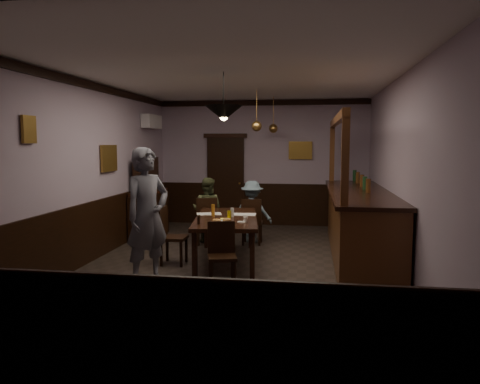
% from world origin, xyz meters
% --- Properties ---
extents(room, '(5.01, 8.01, 3.01)m').
position_xyz_m(room, '(0.00, 0.00, 1.50)').
color(room, '#2D2621').
rests_on(room, ground).
extents(dining_table, '(1.30, 2.32, 0.75)m').
position_xyz_m(dining_table, '(-0.22, 0.35, 0.69)').
color(dining_table, black).
rests_on(dining_table, ground).
extents(chair_far_left, '(0.50, 0.50, 0.93)m').
position_xyz_m(chair_far_left, '(-0.84, 1.55, 0.51)').
color(chair_far_left, black).
rests_on(chair_far_left, ground).
extents(chair_far_right, '(0.40, 0.40, 0.91)m').
position_xyz_m(chair_far_right, '(0.03, 1.68, 0.50)').
color(chair_far_right, black).
rests_on(chair_far_right, ground).
extents(chair_near, '(0.47, 0.47, 0.88)m').
position_xyz_m(chair_near, '(-0.05, -0.96, 0.48)').
color(chair_near, black).
rests_on(chair_near, ground).
extents(chair_side, '(0.41, 0.41, 0.94)m').
position_xyz_m(chair_side, '(-1.12, 0.04, 0.51)').
color(chair_side, black).
rests_on(chair_side, ground).
extents(person_standing, '(0.77, 0.84, 1.92)m').
position_xyz_m(person_standing, '(-1.09, -1.03, 0.96)').
color(person_standing, slate).
rests_on(person_standing, ground).
extents(person_seated_left, '(0.68, 0.55, 1.29)m').
position_xyz_m(person_seated_left, '(-0.89, 1.83, 0.65)').
color(person_seated_left, '#4A5130').
rests_on(person_seated_left, ground).
extents(person_seated_right, '(0.85, 0.56, 1.23)m').
position_xyz_m(person_seated_right, '(0.01, 1.95, 0.61)').
color(person_seated_right, slate).
rests_on(person_seated_right, ground).
extents(newspaper_left, '(0.49, 0.40, 0.01)m').
position_xyz_m(newspaper_left, '(-0.57, 0.61, 0.75)').
color(newspaper_left, silver).
rests_on(newspaper_left, dining_table).
extents(newspaper_right, '(0.43, 0.31, 0.01)m').
position_xyz_m(newspaper_right, '(0.02, 0.65, 0.75)').
color(newspaper_right, silver).
rests_on(newspaper_right, dining_table).
extents(napkin, '(0.17, 0.17, 0.00)m').
position_xyz_m(napkin, '(-0.21, 0.14, 0.75)').
color(napkin, '#FFE85D').
rests_on(napkin, dining_table).
extents(saucer, '(0.15, 0.15, 0.01)m').
position_xyz_m(saucer, '(0.11, -0.13, 0.76)').
color(saucer, white).
rests_on(saucer, dining_table).
extents(coffee_cup, '(0.09, 0.09, 0.07)m').
position_xyz_m(coffee_cup, '(0.17, -0.13, 0.80)').
color(coffee_cup, white).
rests_on(coffee_cup, saucer).
extents(pastry_plate, '(0.22, 0.22, 0.01)m').
position_xyz_m(pastry_plate, '(-0.21, -0.16, 0.76)').
color(pastry_plate, white).
rests_on(pastry_plate, dining_table).
extents(pastry_ring_a, '(0.13, 0.13, 0.04)m').
position_xyz_m(pastry_ring_a, '(-0.27, -0.22, 0.79)').
color(pastry_ring_a, '#C68C47').
rests_on(pastry_ring_a, pastry_plate).
extents(pastry_ring_b, '(0.13, 0.13, 0.04)m').
position_xyz_m(pastry_ring_b, '(-0.13, -0.12, 0.79)').
color(pastry_ring_b, '#C68C47').
rests_on(pastry_ring_b, pastry_plate).
extents(soda_can, '(0.07, 0.07, 0.12)m').
position_xyz_m(soda_can, '(-0.16, 0.26, 0.81)').
color(soda_can, yellow).
rests_on(soda_can, dining_table).
extents(beer_glass, '(0.06, 0.06, 0.20)m').
position_xyz_m(beer_glass, '(-0.46, 0.40, 0.85)').
color(beer_glass, '#BF721E').
rests_on(beer_glass, dining_table).
extents(water_glass, '(0.06, 0.06, 0.15)m').
position_xyz_m(water_glass, '(-0.13, 0.38, 0.82)').
color(water_glass, silver).
rests_on(water_glass, dining_table).
extents(pepper_mill, '(0.04, 0.04, 0.14)m').
position_xyz_m(pepper_mill, '(-0.51, -0.40, 0.82)').
color(pepper_mill, black).
rests_on(pepper_mill, dining_table).
extents(sideboard, '(0.45, 1.27, 1.68)m').
position_xyz_m(sideboard, '(-2.21, 2.12, 0.67)').
color(sideboard, black).
rests_on(sideboard, ground).
extents(bar_counter, '(1.01, 4.33, 2.43)m').
position_xyz_m(bar_counter, '(1.99, 1.02, 0.61)').
color(bar_counter, '#532F16').
rests_on(bar_counter, ground).
extents(door_back, '(0.90, 0.06, 2.10)m').
position_xyz_m(door_back, '(-0.90, 3.95, 1.05)').
color(door_back, black).
rests_on(door_back, ground).
extents(ac_unit, '(0.20, 0.85, 0.30)m').
position_xyz_m(ac_unit, '(-2.38, 2.90, 2.45)').
color(ac_unit, white).
rests_on(ac_unit, ground).
extents(picture_left_small, '(0.04, 0.28, 0.36)m').
position_xyz_m(picture_left_small, '(-2.46, -1.60, 2.15)').
color(picture_left_small, olive).
rests_on(picture_left_small, ground).
extents(picture_left_large, '(0.04, 0.62, 0.48)m').
position_xyz_m(picture_left_large, '(-2.46, 0.80, 1.70)').
color(picture_left_large, olive).
rests_on(picture_left_large, ground).
extents(picture_back, '(0.55, 0.04, 0.42)m').
position_xyz_m(picture_back, '(0.90, 3.96, 1.80)').
color(picture_back, olive).
rests_on(picture_back, ground).
extents(pendant_iron, '(0.56, 0.56, 0.70)m').
position_xyz_m(pendant_iron, '(-0.11, -0.44, 2.41)').
color(pendant_iron, black).
rests_on(pendant_iron, ground).
extents(pendant_brass_mid, '(0.20, 0.20, 0.81)m').
position_xyz_m(pendant_brass_mid, '(0.10, 1.87, 2.30)').
color(pendant_brass_mid, '#BF8C3F').
rests_on(pendant_brass_mid, ground).
extents(pendant_brass_far, '(0.20, 0.20, 0.81)m').
position_xyz_m(pendant_brass_far, '(0.30, 3.38, 2.30)').
color(pendant_brass_far, '#BF8C3F').
rests_on(pendant_brass_far, ground).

